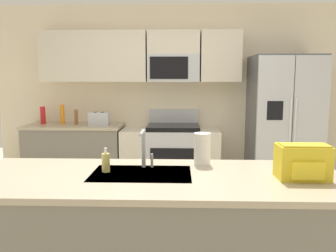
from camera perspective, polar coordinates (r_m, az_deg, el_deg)
The scene contains 14 objects.
ground_plane at distance 3.36m, azimuth -0.06°, elevation -19.48°, with size 9.00×9.00×0.00m, color beige.
kitchen_wall_unit at distance 5.08m, azimuth -0.86°, elevation 7.02°, with size 5.20×0.43×2.60m.
back_counter at distance 5.13m, azimuth -15.06°, elevation -4.74°, with size 1.36×0.63×0.90m.
range_oven at distance 4.92m, azimuth 0.41°, elevation -5.11°, with size 1.36×0.61×1.10m.
refrigerator at distance 4.97m, azimuth 18.53°, elevation 0.26°, with size 0.90×0.76×1.85m.
island_counter at distance 2.49m, azimuth -2.07°, elevation -18.09°, with size 2.54×0.95×0.90m.
toaster at distance 4.90m, azimuth -11.29°, elevation 1.19°, with size 0.28×0.16×0.18m.
pepper_mill at distance 5.03m, azimuth -14.92°, elevation 1.43°, with size 0.05×0.05×0.21m, color brown.
bottle_red at distance 5.25m, azimuth -19.95°, elevation 1.67°, with size 0.07×0.07×0.25m, color red.
bottle_orange at distance 5.15m, azimuth -17.05°, elevation 1.87°, with size 0.06×0.06×0.28m, color orange.
sink_faucet at distance 2.49m, azimuth -3.99°, elevation -3.20°, with size 0.09×0.21×0.28m.
soap_dispenser at distance 2.44m, azimuth -10.23°, elevation -5.92°, with size 0.06×0.06×0.17m.
paper_towel_roll at distance 2.61m, azimuth 5.68°, elevation -3.79°, with size 0.12×0.12×0.24m, color white.
backpack at distance 2.39m, azimuth 21.35°, elevation -5.42°, with size 0.32×0.22×0.23m.
Camera 1 is at (0.10, -2.99, 1.54)m, focal length 36.92 mm.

